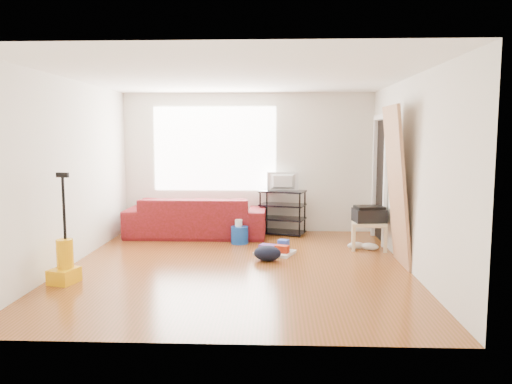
{
  "coord_description": "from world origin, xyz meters",
  "views": [
    {
      "loc": [
        0.52,
        -6.51,
        1.76
      ],
      "look_at": [
        0.23,
        0.6,
        0.93
      ],
      "focal_mm": 35.0,
      "sensor_mm": 36.0,
      "label": 1
    }
  ],
  "objects_px": {
    "sofa": "(197,236)",
    "bucket": "(240,243)",
    "side_table": "(369,226)",
    "backpack": "(267,261)",
    "tv_stand": "(283,212)",
    "vacuum": "(64,263)",
    "cleaning_tray": "(276,250)"
  },
  "relations": [
    {
      "from": "backpack",
      "to": "bucket",
      "type": "bearing_deg",
      "value": 125.05
    },
    {
      "from": "side_table",
      "to": "bucket",
      "type": "xyz_separation_m",
      "value": [
        -2.02,
        0.27,
        -0.35
      ]
    },
    {
      "from": "cleaning_tray",
      "to": "tv_stand",
      "type": "bearing_deg",
      "value": 85.59
    },
    {
      "from": "cleaning_tray",
      "to": "backpack",
      "type": "distance_m",
      "value": 0.44
    },
    {
      "from": "sofa",
      "to": "vacuum",
      "type": "bearing_deg",
      "value": 67.64
    },
    {
      "from": "sofa",
      "to": "tv_stand",
      "type": "height_order",
      "value": "tv_stand"
    },
    {
      "from": "side_table",
      "to": "backpack",
      "type": "height_order",
      "value": "side_table"
    },
    {
      "from": "bucket",
      "to": "cleaning_tray",
      "type": "bearing_deg",
      "value": -48.84
    },
    {
      "from": "side_table",
      "to": "cleaning_tray",
      "type": "bearing_deg",
      "value": -164.39
    },
    {
      "from": "backpack",
      "to": "vacuum",
      "type": "height_order",
      "value": "vacuum"
    },
    {
      "from": "sofa",
      "to": "backpack",
      "type": "xyz_separation_m",
      "value": [
        1.26,
        -1.64,
        0.0
      ]
    },
    {
      "from": "tv_stand",
      "to": "bucket",
      "type": "distance_m",
      "value": 1.15
    },
    {
      "from": "backpack",
      "to": "side_table",
      "type": "bearing_deg",
      "value": 39.51
    },
    {
      "from": "bucket",
      "to": "backpack",
      "type": "bearing_deg",
      "value": -66.67
    },
    {
      "from": "tv_stand",
      "to": "vacuum",
      "type": "relative_size",
      "value": 0.66
    },
    {
      "from": "cleaning_tray",
      "to": "vacuum",
      "type": "relative_size",
      "value": 0.49
    },
    {
      "from": "sofa",
      "to": "bucket",
      "type": "bearing_deg",
      "value": 145.01
    },
    {
      "from": "vacuum",
      "to": "tv_stand",
      "type": "bearing_deg",
      "value": 64.37
    },
    {
      "from": "backpack",
      "to": "tv_stand",
      "type": "bearing_deg",
      "value": 94.77
    },
    {
      "from": "sofa",
      "to": "bucket",
      "type": "height_order",
      "value": "sofa"
    },
    {
      "from": "tv_stand",
      "to": "vacuum",
      "type": "height_order",
      "value": "vacuum"
    },
    {
      "from": "tv_stand",
      "to": "vacuum",
      "type": "xyz_separation_m",
      "value": [
        -2.63,
        -3.04,
        -0.15
      ]
    },
    {
      "from": "tv_stand",
      "to": "side_table",
      "type": "bearing_deg",
      "value": -23.15
    },
    {
      "from": "sofa",
      "to": "side_table",
      "type": "xyz_separation_m",
      "value": [
        2.81,
        -0.82,
        0.35
      ]
    },
    {
      "from": "sofa",
      "to": "backpack",
      "type": "relative_size",
      "value": 6.21
    },
    {
      "from": "vacuum",
      "to": "bucket",
      "type": "bearing_deg",
      "value": 64.27
    },
    {
      "from": "sofa",
      "to": "vacuum",
      "type": "distance_m",
      "value": 3.0
    },
    {
      "from": "bucket",
      "to": "vacuum",
      "type": "distance_m",
      "value": 2.95
    },
    {
      "from": "sofa",
      "to": "bucket",
      "type": "relative_size",
      "value": 8.54
    },
    {
      "from": "tv_stand",
      "to": "backpack",
      "type": "distance_m",
      "value": 1.97
    },
    {
      "from": "sofa",
      "to": "cleaning_tray",
      "type": "bearing_deg",
      "value": 138.33
    },
    {
      "from": "tv_stand",
      "to": "side_table",
      "type": "xyz_separation_m",
      "value": [
        1.32,
        -1.09,
        -0.04
      ]
    }
  ]
}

